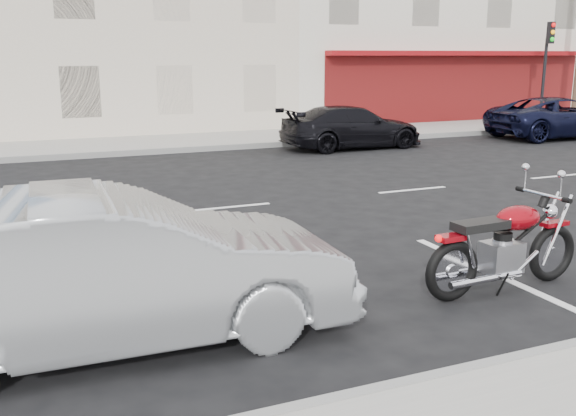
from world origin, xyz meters
The scene contains 9 objects.
ground centered at (0.00, 0.00, 0.00)m, with size 120.00×120.00×0.00m, color black.
sidewalk_far centered at (-5.00, 8.70, 0.07)m, with size 80.00×3.40×0.15m, color gray.
curb_far centered at (-5.00, 7.00, 0.08)m, with size 80.00×0.12×0.16m, color gray.
traffic_light centered at (13.50, 8.33, 2.56)m, with size 0.26×0.30×3.80m.
fire_hydrant centered at (12.00, 8.50, 0.53)m, with size 0.20×0.20×0.72m.
motorcycle centered at (0.49, -5.31, 0.52)m, with size 2.27×0.75×1.14m.
sedan_silver centered at (-4.74, -5.05, 0.75)m, with size 1.59×4.57×1.51m, color #929599.
suv_far centered at (11.41, 5.41, 0.68)m, with size 2.26×4.90×1.36m, color black.
car_far centered at (3.78, 5.92, 0.63)m, with size 1.77×4.36×1.27m, color black.
Camera 1 is at (-5.47, -10.98, 2.72)m, focal length 40.00 mm.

